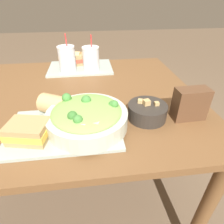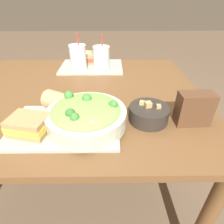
{
  "view_description": "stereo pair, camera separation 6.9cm",
  "coord_description": "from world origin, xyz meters",
  "px_view_note": "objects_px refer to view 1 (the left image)",
  "views": [
    {
      "loc": [
        0.14,
        -0.85,
        1.2
      ],
      "look_at": [
        0.21,
        -0.26,
        0.81
      ],
      "focal_mm": 30.0,
      "sensor_mm": 36.0,
      "label": 1
    },
    {
      "loc": [
        0.21,
        -0.86,
        1.2
      ],
      "look_at": [
        0.21,
        -0.26,
        0.81
      ],
      "focal_mm": 30.0,
      "sensor_mm": 36.0,
      "label": 2
    }
  ],
  "objects_px": {
    "salad_bowl": "(87,116)",
    "drink_cup_red": "(91,60)",
    "soup_bowl": "(147,111)",
    "sandwich_near": "(28,131)",
    "baguette_near": "(62,106)",
    "baguette_far": "(71,57)",
    "sandwich_far": "(75,60)",
    "drink_cup_dark": "(67,60)",
    "chip_bag": "(190,104)"
  },
  "relations": [
    {
      "from": "sandwich_far",
      "to": "drink_cup_red",
      "type": "height_order",
      "value": "drink_cup_red"
    },
    {
      "from": "sandwich_far",
      "to": "drink_cup_dark",
      "type": "relative_size",
      "value": 0.76
    },
    {
      "from": "sandwich_near",
      "to": "sandwich_far",
      "type": "relative_size",
      "value": 0.92
    },
    {
      "from": "drink_cup_red",
      "to": "soup_bowl",
      "type": "bearing_deg",
      "value": -69.12
    },
    {
      "from": "sandwich_near",
      "to": "soup_bowl",
      "type": "bearing_deg",
      "value": 23.33
    },
    {
      "from": "sandwich_far",
      "to": "chip_bag",
      "type": "relative_size",
      "value": 1.28
    },
    {
      "from": "drink_cup_dark",
      "to": "sandwich_near",
      "type": "bearing_deg",
      "value": -98.23
    },
    {
      "from": "drink_cup_red",
      "to": "chip_bag",
      "type": "bearing_deg",
      "value": -56.36
    },
    {
      "from": "salad_bowl",
      "to": "drink_cup_red",
      "type": "relative_size",
      "value": 1.38
    },
    {
      "from": "baguette_near",
      "to": "sandwich_far",
      "type": "height_order",
      "value": "baguette_near"
    },
    {
      "from": "baguette_far",
      "to": "chip_bag",
      "type": "xyz_separation_m",
      "value": [
        0.5,
        -0.72,
        0.01
      ]
    },
    {
      "from": "drink_cup_dark",
      "to": "chip_bag",
      "type": "height_order",
      "value": "drink_cup_dark"
    },
    {
      "from": "baguette_near",
      "to": "sandwich_far",
      "type": "xyz_separation_m",
      "value": [
        0.03,
        0.61,
        -0.01
      ]
    },
    {
      "from": "sandwich_near",
      "to": "drink_cup_red",
      "type": "distance_m",
      "value": 0.66
    },
    {
      "from": "sandwich_far",
      "to": "soup_bowl",
      "type": "bearing_deg",
      "value": -79.66
    },
    {
      "from": "salad_bowl",
      "to": "baguette_far",
      "type": "bearing_deg",
      "value": 97.67
    },
    {
      "from": "sandwich_near",
      "to": "sandwich_far",
      "type": "bearing_deg",
      "value": 92.43
    },
    {
      "from": "sandwich_far",
      "to": "chip_bag",
      "type": "xyz_separation_m",
      "value": [
        0.47,
        -0.68,
        0.02
      ]
    },
    {
      "from": "salad_bowl",
      "to": "drink_cup_dark",
      "type": "xyz_separation_m",
      "value": [
        -0.11,
        0.58,
        0.03
      ]
    },
    {
      "from": "drink_cup_red",
      "to": "baguette_far",
      "type": "bearing_deg",
      "value": 129.58
    },
    {
      "from": "sandwich_near",
      "to": "drink_cup_red",
      "type": "height_order",
      "value": "drink_cup_red"
    },
    {
      "from": "baguette_far",
      "to": "drink_cup_red",
      "type": "height_order",
      "value": "drink_cup_red"
    },
    {
      "from": "sandwich_far",
      "to": "drink_cup_red",
      "type": "distance_m",
      "value": 0.17
    },
    {
      "from": "chip_bag",
      "to": "sandwich_near",
      "type": "bearing_deg",
      "value": -176.1
    },
    {
      "from": "soup_bowl",
      "to": "baguette_near",
      "type": "relative_size",
      "value": 0.81
    },
    {
      "from": "baguette_near",
      "to": "sandwich_far",
      "type": "distance_m",
      "value": 0.61
    },
    {
      "from": "sandwich_far",
      "to": "drink_cup_dark",
      "type": "bearing_deg",
      "value": -121.61
    },
    {
      "from": "salad_bowl",
      "to": "drink_cup_red",
      "type": "distance_m",
      "value": 0.58
    },
    {
      "from": "drink_cup_dark",
      "to": "chip_bag",
      "type": "xyz_separation_m",
      "value": [
        0.51,
        -0.55,
        -0.02
      ]
    },
    {
      "from": "sandwich_far",
      "to": "baguette_far",
      "type": "distance_m",
      "value": 0.05
    },
    {
      "from": "salad_bowl",
      "to": "sandwich_near",
      "type": "bearing_deg",
      "value": -167.29
    },
    {
      "from": "soup_bowl",
      "to": "drink_cup_red",
      "type": "distance_m",
      "value": 0.57
    },
    {
      "from": "sandwich_far",
      "to": "baguette_near",
      "type": "bearing_deg",
      "value": -107.53
    },
    {
      "from": "soup_bowl",
      "to": "chip_bag",
      "type": "bearing_deg",
      "value": -6.77
    },
    {
      "from": "salad_bowl",
      "to": "sandwich_near",
      "type": "distance_m",
      "value": 0.2
    },
    {
      "from": "baguette_near",
      "to": "drink_cup_red",
      "type": "distance_m",
      "value": 0.51
    },
    {
      "from": "chip_bag",
      "to": "soup_bowl",
      "type": "bearing_deg",
      "value": 170.84
    },
    {
      "from": "salad_bowl",
      "to": "soup_bowl",
      "type": "relative_size",
      "value": 1.9
    },
    {
      "from": "salad_bowl",
      "to": "soup_bowl",
      "type": "xyz_separation_m",
      "value": [
        0.24,
        0.04,
        -0.02
      ]
    },
    {
      "from": "soup_bowl",
      "to": "sandwich_far",
      "type": "height_order",
      "value": "soup_bowl"
    },
    {
      "from": "baguette_near",
      "to": "baguette_far",
      "type": "distance_m",
      "value": 0.65
    },
    {
      "from": "salad_bowl",
      "to": "sandwich_near",
      "type": "relative_size",
      "value": 1.91
    },
    {
      "from": "salad_bowl",
      "to": "soup_bowl",
      "type": "height_order",
      "value": "salad_bowl"
    },
    {
      "from": "baguette_near",
      "to": "drink_cup_dark",
      "type": "relative_size",
      "value": 0.86
    },
    {
      "from": "baguette_near",
      "to": "baguette_far",
      "type": "bearing_deg",
      "value": 28.7
    },
    {
      "from": "soup_bowl",
      "to": "sandwich_far",
      "type": "bearing_deg",
      "value": 114.93
    },
    {
      "from": "baguette_near",
      "to": "sandwich_far",
      "type": "relative_size",
      "value": 1.14
    },
    {
      "from": "sandwich_near",
      "to": "baguette_far",
      "type": "distance_m",
      "value": 0.79
    },
    {
      "from": "soup_bowl",
      "to": "baguette_near",
      "type": "bearing_deg",
      "value": 171.77
    },
    {
      "from": "baguette_near",
      "to": "baguette_far",
      "type": "relative_size",
      "value": 1.19
    }
  ]
}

